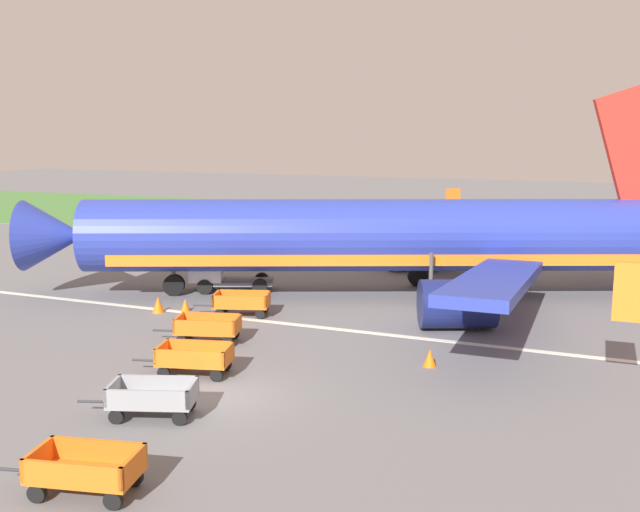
{
  "coord_description": "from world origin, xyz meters",
  "views": [
    {
      "loc": [
        11.69,
        -19.49,
        8.45
      ],
      "look_at": [
        -0.98,
        10.94,
        2.8
      ],
      "focal_mm": 41.11,
      "sensor_mm": 36.0,
      "label": 1
    }
  ],
  "objects": [
    {
      "name": "ground_plane",
      "position": [
        0.0,
        0.0,
        0.0
      ],
      "size": [
        220.0,
        220.0,
        0.0
      ],
      "primitive_type": "plane",
      "color": "slate"
    },
    {
      "name": "grass_strip",
      "position": [
        0.0,
        44.96,
        0.03
      ],
      "size": [
        220.0,
        28.0,
        0.06
      ],
      "primitive_type": "cube",
      "color": "#477A38",
      "rests_on": "ground"
    },
    {
      "name": "apron_stripe",
      "position": [
        0.0,
        9.02,
        0.01
      ],
      "size": [
        120.0,
        0.36,
        0.01
      ],
      "primitive_type": "cube",
      "color": "silver",
      "rests_on": "ground"
    },
    {
      "name": "airplane",
      "position": [
        0.99,
        16.46,
        3.05
      ],
      "size": [
        35.87,
        29.34,
        11.34
      ],
      "color": "#28389E",
      "rests_on": "ground"
    },
    {
      "name": "baggage_cart_nearest",
      "position": [
        0.42,
        -6.77,
        0.6
      ],
      "size": [
        3.63,
        1.91,
        1.07
      ],
      "color": "orange",
      "rests_on": "ground"
    },
    {
      "name": "baggage_cart_second_in_row",
      "position": [
        -0.91,
        -2.23,
        0.6
      ],
      "size": [
        3.59,
        2.15,
        1.07
      ],
      "color": "gray",
      "rests_on": "ground"
    },
    {
      "name": "baggage_cart_third_in_row",
      "position": [
        -1.83,
        1.54,
        0.6
      ],
      "size": [
        3.62,
        1.98,
        1.07
      ],
      "color": "orange",
      "rests_on": "ground"
    },
    {
      "name": "baggage_cart_fourth_in_row",
      "position": [
        -3.49,
        5.17,
        0.6
      ],
      "size": [
        3.61,
        2.06,
        1.07
      ],
      "color": "orange",
      "rests_on": "ground"
    },
    {
      "name": "baggage_cart_far_end",
      "position": [
        -4.34,
        9.55,
        0.6
      ],
      "size": [
        3.6,
        2.11,
        1.07
      ],
      "color": "orange",
      "rests_on": "ground"
    },
    {
      "name": "service_truck_beside_carts",
      "position": [
        -8.17,
        13.74,
        1.1
      ],
      "size": [
        4.77,
        3.5,
        2.1
      ],
      "color": "slate",
      "rests_on": "ground"
    },
    {
      "name": "traffic_cone_near_plane",
      "position": [
        -8.25,
        8.55,
        0.37
      ],
      "size": [
        0.57,
        0.57,
        0.74
      ],
      "primitive_type": "cone",
      "color": "orange",
      "rests_on": "ground"
    },
    {
      "name": "traffic_cone_mid_apron",
      "position": [
        5.55,
        5.63,
        0.32
      ],
      "size": [
        0.48,
        0.48,
        0.64
      ],
      "primitive_type": "cone",
      "color": "orange",
      "rests_on": "ground"
    },
    {
      "name": "traffic_cone_by_carts",
      "position": [
        -7.2,
        9.24,
        0.29
      ],
      "size": [
        0.45,
        0.45,
        0.59
      ],
      "primitive_type": "cone",
      "color": "orange",
      "rests_on": "ground"
    }
  ]
}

